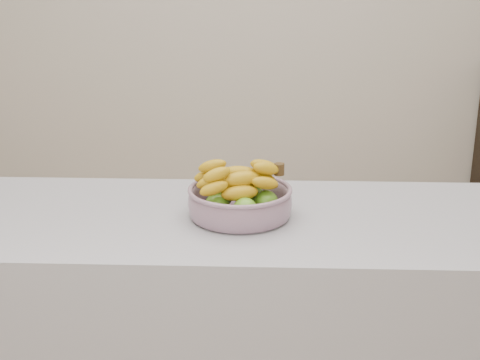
{
  "coord_description": "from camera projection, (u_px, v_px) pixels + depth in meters",
  "views": [
    {
      "loc": [
        0.1,
        -1.93,
        1.54
      ],
      "look_at": [
        0.04,
        -0.31,
        1.0
      ],
      "focal_mm": 50.0,
      "sensor_mm": 36.0,
      "label": 1
    }
  ],
  "objects": [
    {
      "name": "fruit_bowl",
      "position": [
        240.0,
        199.0,
        1.73
      ],
      "size": [
        0.27,
        0.27,
        0.14
      ],
      "rotation": [
        0.0,
        0.0,
        0.23
      ],
      "color": "#97A1B6",
      "rests_on": "counter"
    }
  ]
}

